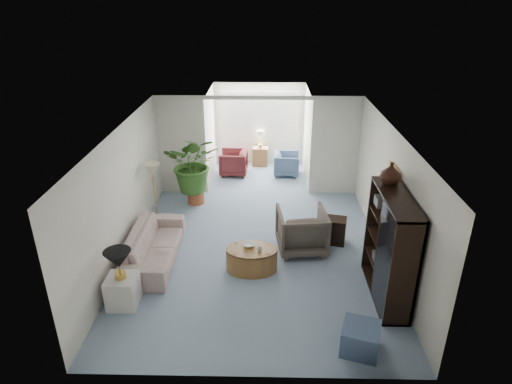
{
  "coord_description": "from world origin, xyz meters",
  "views": [
    {
      "loc": [
        0.17,
        -7.37,
        4.74
      ],
      "look_at": [
        0.0,
        0.6,
        1.1
      ],
      "focal_mm": 30.92,
      "sensor_mm": 36.0,
      "label": 1
    }
  ],
  "objects_px": {
    "entertainment_cabinet": "(390,248)",
    "sunroom_table": "(260,156)",
    "sunroom_chair_maroon": "(233,163)",
    "coffee_cup": "(260,250)",
    "framed_picture": "(393,179)",
    "plant_pot": "(196,197)",
    "coffee_table": "(252,259)",
    "sofa": "(154,245)",
    "end_table": "(123,291)",
    "wingback_chair": "(302,230)",
    "table_lamp": "(118,259)",
    "coffee_bowl": "(249,245)",
    "cabinet_urn": "(391,173)",
    "floor_lamp": "(152,170)",
    "ottoman": "(360,338)",
    "sunroom_chair_blue": "(287,164)",
    "side_table_dark": "(334,230)"
  },
  "relations": [
    {
      "from": "coffee_cup",
      "to": "framed_picture",
      "type": "bearing_deg",
      "value": 11.46
    },
    {
      "from": "framed_picture",
      "to": "sofa",
      "type": "xyz_separation_m",
      "value": [
        -4.4,
        -0.08,
        -1.39
      ]
    },
    {
      "from": "coffee_cup",
      "to": "wingback_chair",
      "type": "distance_m",
      "value": 1.17
    },
    {
      "from": "cabinet_urn",
      "to": "sunroom_chair_blue",
      "type": "distance_m",
      "value": 5.37
    },
    {
      "from": "framed_picture",
      "to": "ottoman",
      "type": "height_order",
      "value": "framed_picture"
    },
    {
      "from": "sofa",
      "to": "cabinet_urn",
      "type": "bearing_deg",
      "value": -96.75
    },
    {
      "from": "wingback_chair",
      "to": "entertainment_cabinet",
      "type": "xyz_separation_m",
      "value": [
        1.32,
        -1.41,
        0.49
      ]
    },
    {
      "from": "side_table_dark",
      "to": "ottoman",
      "type": "xyz_separation_m",
      "value": [
        -0.05,
        -3.02,
        -0.06
      ]
    },
    {
      "from": "entertainment_cabinet",
      "to": "sunroom_table",
      "type": "height_order",
      "value": "entertainment_cabinet"
    },
    {
      "from": "entertainment_cabinet",
      "to": "coffee_bowl",
      "type": "bearing_deg",
      "value": 161.68
    },
    {
      "from": "coffee_table",
      "to": "sunroom_chair_blue",
      "type": "bearing_deg",
      "value": 79.83
    },
    {
      "from": "framed_picture",
      "to": "table_lamp",
      "type": "height_order",
      "value": "framed_picture"
    },
    {
      "from": "coffee_cup",
      "to": "table_lamp",
      "type": "bearing_deg",
      "value": -157.0
    },
    {
      "from": "end_table",
      "to": "table_lamp",
      "type": "height_order",
      "value": "table_lamp"
    },
    {
      "from": "sofa",
      "to": "end_table",
      "type": "height_order",
      "value": "sofa"
    },
    {
      "from": "wingback_chair",
      "to": "entertainment_cabinet",
      "type": "relative_size",
      "value": 0.52
    },
    {
      "from": "ottoman",
      "to": "sunroom_table",
      "type": "height_order",
      "value": "sunroom_table"
    },
    {
      "from": "plant_pot",
      "to": "sunroom_chair_blue",
      "type": "xyz_separation_m",
      "value": [
        2.29,
        1.87,
        0.16
      ]
    },
    {
      "from": "table_lamp",
      "to": "coffee_bowl",
      "type": "relative_size",
      "value": 1.87
    },
    {
      "from": "sofa",
      "to": "sunroom_chair_blue",
      "type": "bearing_deg",
      "value": -31.97
    },
    {
      "from": "table_lamp",
      "to": "ottoman",
      "type": "distance_m",
      "value": 3.88
    },
    {
      "from": "end_table",
      "to": "table_lamp",
      "type": "bearing_deg",
      "value": 0.0
    },
    {
      "from": "floor_lamp",
      "to": "side_table_dark",
      "type": "xyz_separation_m",
      "value": [
        3.86,
        -0.82,
        -0.98
      ]
    },
    {
      "from": "framed_picture",
      "to": "coffee_bowl",
      "type": "bearing_deg",
      "value": -173.77
    },
    {
      "from": "sunroom_chair_maroon",
      "to": "sunroom_table",
      "type": "xyz_separation_m",
      "value": [
        0.75,
        0.75,
        -0.07
      ]
    },
    {
      "from": "coffee_bowl",
      "to": "cabinet_urn",
      "type": "bearing_deg",
      "value": -6.69
    },
    {
      "from": "sofa",
      "to": "entertainment_cabinet",
      "type": "bearing_deg",
      "value": -103.41
    },
    {
      "from": "coffee_cup",
      "to": "sunroom_table",
      "type": "bearing_deg",
      "value": 90.59
    },
    {
      "from": "sunroom_chair_maroon",
      "to": "sunroom_table",
      "type": "distance_m",
      "value": 1.06
    },
    {
      "from": "floor_lamp",
      "to": "plant_pot",
      "type": "bearing_deg",
      "value": 52.81
    },
    {
      "from": "plant_pot",
      "to": "sunroom_chair_blue",
      "type": "height_order",
      "value": "sunroom_chair_blue"
    },
    {
      "from": "end_table",
      "to": "sunroom_chair_blue",
      "type": "xyz_separation_m",
      "value": [
        2.92,
        5.75,
        0.05
      ]
    },
    {
      "from": "side_table_dark",
      "to": "plant_pot",
      "type": "height_order",
      "value": "side_table_dark"
    },
    {
      "from": "end_table",
      "to": "cabinet_urn",
      "type": "xyz_separation_m",
      "value": [
        4.37,
        0.87,
        1.76
      ]
    },
    {
      "from": "coffee_table",
      "to": "plant_pot",
      "type": "distance_m",
      "value": 3.18
    },
    {
      "from": "floor_lamp",
      "to": "sunroom_chair_maroon",
      "type": "relative_size",
      "value": 0.47
    },
    {
      "from": "coffee_bowl",
      "to": "sunroom_table",
      "type": "relative_size",
      "value": 0.43
    },
    {
      "from": "cabinet_urn",
      "to": "sunroom_chair_maroon",
      "type": "height_order",
      "value": "cabinet_urn"
    },
    {
      "from": "coffee_cup",
      "to": "entertainment_cabinet",
      "type": "distance_m",
      "value": 2.25
    },
    {
      "from": "sunroom_table",
      "to": "cabinet_urn",
      "type": "bearing_deg",
      "value": -68.69
    },
    {
      "from": "coffee_table",
      "to": "entertainment_cabinet",
      "type": "relative_size",
      "value": 0.52
    },
    {
      "from": "floor_lamp",
      "to": "coffee_table",
      "type": "distance_m",
      "value": 3.05
    },
    {
      "from": "wingback_chair",
      "to": "ottoman",
      "type": "height_order",
      "value": "wingback_chair"
    },
    {
      "from": "entertainment_cabinet",
      "to": "plant_pot",
      "type": "xyz_separation_m",
      "value": [
        -3.74,
        3.51,
        -0.76
      ]
    },
    {
      "from": "coffee_table",
      "to": "sofa",
      "type": "bearing_deg",
      "value": 170.84
    },
    {
      "from": "wingback_chair",
      "to": "sunroom_chair_maroon",
      "type": "bearing_deg",
      "value": -73.91
    },
    {
      "from": "sofa",
      "to": "end_table",
      "type": "relative_size",
      "value": 4.08
    },
    {
      "from": "wingback_chair",
      "to": "ottoman",
      "type": "distance_m",
      "value": 2.81
    },
    {
      "from": "framed_picture",
      "to": "coffee_cup",
      "type": "xyz_separation_m",
      "value": [
        -2.37,
        -0.48,
        -1.21
      ]
    },
    {
      "from": "floor_lamp",
      "to": "ottoman",
      "type": "relative_size",
      "value": 0.69
    }
  ]
}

